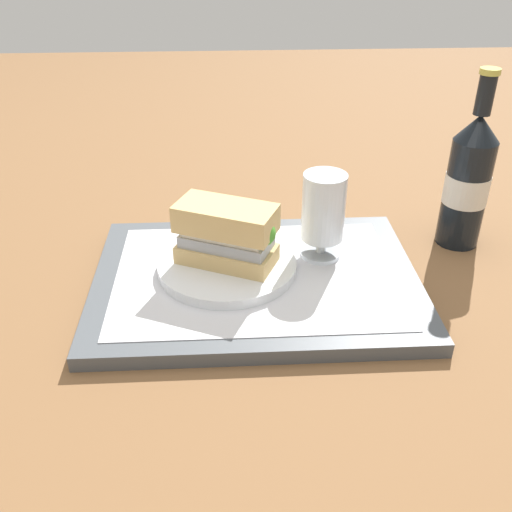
# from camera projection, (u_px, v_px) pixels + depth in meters

# --- Properties ---
(ground_plane) EXTENTS (3.00, 3.00, 0.00)m
(ground_plane) POSITION_uv_depth(u_px,v_px,m) (256.00, 287.00, 0.81)
(ground_plane) COLOR brown
(tray) EXTENTS (0.44, 0.32, 0.02)m
(tray) POSITION_uv_depth(u_px,v_px,m) (256.00, 281.00, 0.80)
(tray) COLOR #4C5156
(tray) RESTS_ON ground_plane
(placemat) EXTENTS (0.38, 0.27, 0.00)m
(placemat) POSITION_uv_depth(u_px,v_px,m) (256.00, 274.00, 0.79)
(placemat) COLOR silver
(placemat) RESTS_ON tray
(plate) EXTENTS (0.19, 0.19, 0.01)m
(plate) POSITION_uv_depth(u_px,v_px,m) (227.00, 265.00, 0.80)
(plate) COLOR white
(plate) RESTS_ON placemat
(sandwich) EXTENTS (0.14, 0.11, 0.08)m
(sandwich) POSITION_uv_depth(u_px,v_px,m) (229.00, 234.00, 0.77)
(sandwich) COLOR tan
(sandwich) RESTS_ON plate
(beer_glass) EXTENTS (0.06, 0.06, 0.12)m
(beer_glass) POSITION_uv_depth(u_px,v_px,m) (323.00, 211.00, 0.80)
(beer_glass) COLOR silver
(beer_glass) RESTS_ON placemat
(beer_bottle) EXTENTS (0.07, 0.07, 0.27)m
(beer_bottle) POSITION_uv_depth(u_px,v_px,m) (468.00, 180.00, 0.86)
(beer_bottle) COLOR black
(beer_bottle) RESTS_ON ground_plane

